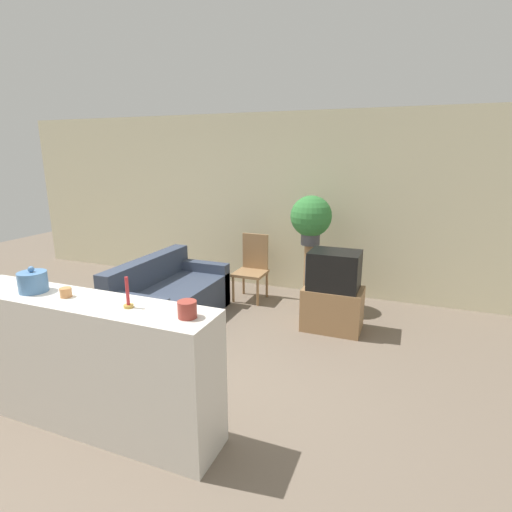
# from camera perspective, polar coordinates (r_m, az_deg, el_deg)

# --- Properties ---
(ground_plane) EXTENTS (14.00, 14.00, 0.00)m
(ground_plane) POSITION_cam_1_polar(r_m,az_deg,el_deg) (3.95, -18.62, -18.65)
(ground_plane) COLOR #756656
(wall_back) EXTENTS (9.00, 0.06, 2.70)m
(wall_back) POSITION_cam_1_polar(r_m,az_deg,el_deg) (6.35, 0.60, 7.65)
(wall_back) COLOR beige
(wall_back) RESTS_ON ground_plane
(couch) EXTENTS (0.88, 1.65, 0.81)m
(couch) POSITION_cam_1_polar(r_m,az_deg,el_deg) (5.26, -12.35, -6.02)
(couch) COLOR #384256
(couch) RESTS_ON ground_plane
(tv_stand) EXTENTS (0.71, 0.47, 0.53)m
(tv_stand) POSITION_cam_1_polar(r_m,az_deg,el_deg) (5.01, 10.86, -7.39)
(tv_stand) COLOR #9E754C
(tv_stand) RESTS_ON ground_plane
(television) EXTENTS (0.61, 0.45, 0.46)m
(television) POSITION_cam_1_polar(r_m,az_deg,el_deg) (4.85, 11.06, -1.97)
(television) COLOR black
(television) RESTS_ON tv_stand
(wooden_chair) EXTENTS (0.44, 0.44, 0.95)m
(wooden_chair) POSITION_cam_1_polar(r_m,az_deg,el_deg) (5.88, -0.51, -1.31)
(wooden_chair) COLOR #9E754C
(wooden_chair) RESTS_ON ground_plane
(plant_stand) EXTENTS (0.15, 0.15, 0.91)m
(plant_stand) POSITION_cam_1_polar(r_m,az_deg,el_deg) (5.57, 7.58, -2.91)
(plant_stand) COLOR #9E754C
(plant_stand) RESTS_ON ground_plane
(potted_plant) EXTENTS (0.55, 0.55, 0.66)m
(potted_plant) POSITION_cam_1_polar(r_m,az_deg,el_deg) (5.38, 7.87, 5.47)
(potted_plant) COLOR #4C4C51
(potted_plant) RESTS_ON plant_stand
(foreground_counter) EXTENTS (2.21, 0.44, 1.06)m
(foreground_counter) POSITION_cam_1_polar(r_m,az_deg,el_deg) (3.47, -23.09, -13.86)
(foreground_counter) COLOR silver
(foreground_counter) RESTS_ON ground_plane
(decorative_bowl) EXTENTS (0.21, 0.21, 0.21)m
(decorative_bowl) POSITION_cam_1_polar(r_m,az_deg,el_deg) (3.57, -29.26, -3.21)
(decorative_bowl) COLOR #4C7AAD
(decorative_bowl) RESTS_ON foreground_counter
(candle_jar) EXTENTS (0.09, 0.09, 0.07)m
(candle_jar) POSITION_cam_1_polar(r_m,az_deg,el_deg) (3.34, -25.53, -4.72)
(candle_jar) COLOR #C6844C
(candle_jar) RESTS_ON foreground_counter
(candlestick) EXTENTS (0.07, 0.07, 0.22)m
(candlestick) POSITION_cam_1_polar(r_m,az_deg,el_deg) (2.94, -17.83, -5.72)
(candlestick) COLOR #B7933D
(candlestick) RESTS_ON foreground_counter
(coffee_tin) EXTENTS (0.13, 0.13, 0.11)m
(coffee_tin) POSITION_cam_1_polar(r_m,az_deg,el_deg) (2.68, -9.80, -7.52)
(coffee_tin) COLOR #99382D
(coffee_tin) RESTS_ON foreground_counter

